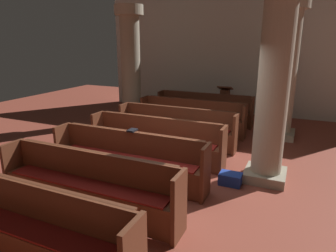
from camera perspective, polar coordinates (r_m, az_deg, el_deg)
name	(u,v)px	position (r m, az deg, el deg)	size (l,w,h in m)	color
ground_plane	(169,179)	(5.81, 0.14, -10.06)	(19.20, 19.20, 0.00)	brown
back_wall	(240,49)	(11.06, 13.46, 13.96)	(10.00, 0.16, 4.50)	silver
pew_row_0	(204,107)	(9.61, 6.82, 3.51)	(3.04, 0.47, 0.93)	brown
pew_row_1	(192,115)	(8.55, 4.49, 2.02)	(3.04, 0.46, 0.93)	brown
pew_row_2	(176,125)	(7.51, 1.53, 0.11)	(3.04, 0.46, 0.93)	brown
pew_row_3	(156,139)	(6.52, -2.37, -2.39)	(3.04, 0.46, 0.93)	brown
pew_row_4	(128,157)	(5.57, -7.65, -5.75)	(3.04, 0.46, 0.93)	brown
pew_row_5	(87,183)	(4.72, -15.06, -10.31)	(3.04, 0.47, 0.93)	brown
pew_row_6	(23,224)	(4.03, -25.73, -16.33)	(3.04, 0.46, 0.93)	brown
pillar_aisle_side	(285,68)	(8.44, 21.27, 10.21)	(0.88, 0.88, 3.58)	#9F967E
pillar_far_side	(131,63)	(9.77, -7.09, 11.77)	(0.88, 0.88, 3.58)	#9F967E
pillar_aisle_rear	(274,81)	(5.58, 19.40, 7.99)	(0.80, 0.80, 3.58)	#9F967E
lectern	(224,104)	(10.44, 10.62, 4.07)	(0.48, 0.45, 1.08)	#562B1A
hymn_book	(132,130)	(5.58, -6.78, -0.81)	(0.14, 0.20, 0.03)	black
kneeler_box_blue	(230,179)	(5.70, 11.73, -9.76)	(0.40, 0.29, 0.21)	navy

